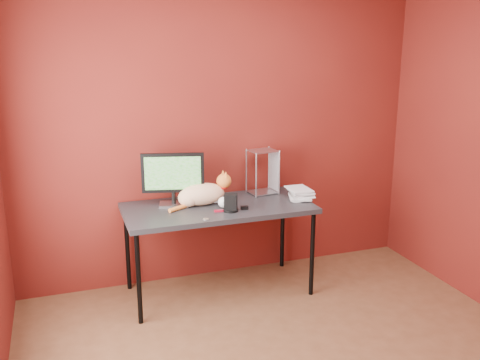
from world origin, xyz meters
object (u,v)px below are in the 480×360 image
object	(u,v)px
cat	(203,194)
speaker	(231,203)
skull_mug	(224,202)
book_stack	(291,143)
monitor	(173,176)
desk	(218,212)

from	to	relation	value
cat	speaker	world-z (taller)	cat
skull_mug	book_stack	world-z (taller)	book_stack
cat	skull_mug	xyz separation A→B (m)	(0.13, -0.13, -0.05)
speaker	monitor	bearing A→B (deg)	166.35
speaker	cat	bearing A→B (deg)	148.12
skull_mug	book_stack	bearing A→B (deg)	-14.79
desk	skull_mug	distance (m)	0.12
speaker	book_stack	distance (m)	0.73
desk	book_stack	world-z (taller)	book_stack
monitor	cat	bearing A→B (deg)	-0.35
desk	speaker	world-z (taller)	speaker
skull_mug	speaker	world-z (taller)	speaker
cat	book_stack	world-z (taller)	book_stack
book_stack	speaker	bearing A→B (deg)	-163.85
desk	speaker	size ratio (longest dim) A/B	11.01
cat	speaker	xyz separation A→B (m)	(0.16, -0.23, -0.03)
monitor	book_stack	world-z (taller)	book_stack
skull_mug	book_stack	xyz separation A→B (m)	(0.60, 0.06, 0.43)
skull_mug	speaker	distance (m)	0.11
skull_mug	speaker	size ratio (longest dim) A/B	0.70
desk	speaker	distance (m)	0.21
monitor	desk	bearing A→B (deg)	-6.59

